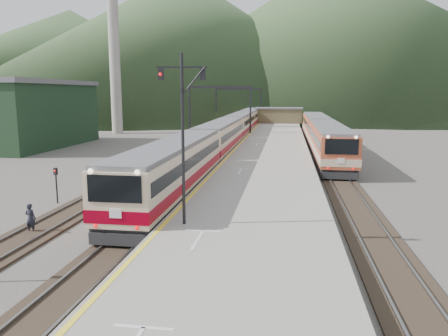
% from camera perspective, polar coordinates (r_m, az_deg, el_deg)
% --- Properties ---
extents(ground, '(400.00, 400.00, 0.00)m').
position_cam_1_polar(ground, '(14.65, -24.33, -19.25)').
color(ground, '#47423D').
rests_on(ground, ground).
extents(track_main, '(2.60, 200.00, 0.23)m').
position_cam_1_polar(track_main, '(51.64, 0.04, 2.14)').
color(track_main, black).
rests_on(track_main, ground).
extents(track_far, '(2.60, 200.00, 0.23)m').
position_cam_1_polar(track_far, '(52.58, -5.37, 2.24)').
color(track_far, black).
rests_on(track_far, ground).
extents(track_second, '(2.60, 200.00, 0.23)m').
position_cam_1_polar(track_second, '(51.30, 12.86, 1.85)').
color(track_second, black).
rests_on(track_second, ground).
extents(platform, '(8.00, 100.00, 1.00)m').
position_cam_1_polar(platform, '(49.11, 6.18, 2.20)').
color(platform, gray).
rests_on(platform, ground).
extents(gantry_near, '(9.55, 0.25, 8.00)m').
position_cam_1_polar(gantry_near, '(66.46, -0.56, 8.61)').
color(gantry_near, black).
rests_on(gantry_near, ground).
extents(gantry_far, '(9.55, 0.25, 8.00)m').
position_cam_1_polar(gantry_far, '(91.24, 1.87, 8.91)').
color(gantry_far, black).
rests_on(gantry_far, ground).
extents(warehouse, '(14.50, 20.50, 8.60)m').
position_cam_1_polar(warehouse, '(63.46, -25.75, 6.45)').
color(warehouse, '#18311C').
rests_on(warehouse, ground).
extents(smokestack, '(1.80, 1.80, 30.00)m').
position_cam_1_polar(smokestack, '(78.77, -14.17, 15.36)').
color(smokestack, '#9E998E').
rests_on(smokestack, ground).
extents(station_shed, '(9.40, 4.40, 3.10)m').
position_cam_1_polar(station_shed, '(88.79, 7.18, 6.87)').
color(station_shed, brown).
rests_on(station_shed, platform).
extents(hill_a, '(180.00, 180.00, 60.00)m').
position_cam_1_polar(hill_a, '(207.46, -5.20, 16.09)').
color(hill_a, '#2C4A26').
rests_on(hill_a, ground).
extents(hill_b, '(220.00, 220.00, 75.00)m').
position_cam_1_polar(hill_b, '(243.67, 14.12, 16.67)').
color(hill_b, '#2C4A26').
rests_on(hill_b, ground).
extents(hill_d, '(200.00, 200.00, 55.00)m').
position_cam_1_polar(hill_d, '(281.89, -19.18, 13.40)').
color(hill_d, '#2C4A26').
rests_on(hill_d, ground).
extents(main_train, '(2.97, 81.41, 3.63)m').
position_cam_1_polar(main_train, '(58.86, 1.09, 5.01)').
color(main_train, '#CDB291').
rests_on(main_train, track_main).
extents(second_train, '(3.08, 41.96, 3.76)m').
position_cam_1_polar(second_train, '(55.70, 12.57, 4.58)').
color(second_train, '#B54D30').
rests_on(second_train, track_second).
extents(signal_mast, '(2.19, 0.46, 7.60)m').
position_cam_1_polar(signal_mast, '(19.38, -5.43, 5.89)').
color(signal_mast, black).
rests_on(signal_mast, platform).
extents(short_signal_b, '(0.24, 0.20, 2.27)m').
position_cam_1_polar(short_signal_b, '(41.29, -5.65, 2.13)').
color(short_signal_b, black).
rests_on(short_signal_b, ground).
extents(short_signal_c, '(0.25, 0.21, 2.27)m').
position_cam_1_polar(short_signal_c, '(29.48, -21.07, -1.53)').
color(short_signal_c, black).
rests_on(short_signal_c, ground).
extents(worker, '(0.58, 0.40, 1.52)m').
position_cam_1_polar(worker, '(23.84, -23.95, -6.03)').
color(worker, black).
rests_on(worker, ground).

